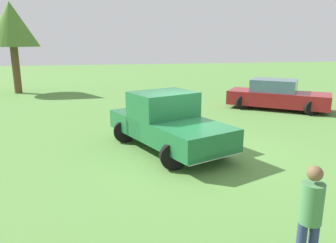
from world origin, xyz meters
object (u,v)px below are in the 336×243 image
at_px(pickup_truck, 166,120).
at_px(sedan_near, 277,96).
at_px(person_bystander, 310,214).
at_px(tree_far_center, 11,25).

bearing_deg(pickup_truck, sedan_near, 104.78).
relative_size(sedan_near, person_bystander, 2.93).
bearing_deg(tree_far_center, sedan_near, -30.68).
xyz_separation_m(person_bystander, tree_far_center, (-8.12, 19.12, 3.35)).
relative_size(pickup_truck, tree_far_center, 0.86).
bearing_deg(person_bystander, pickup_truck, -173.19).
relative_size(pickup_truck, sedan_near, 1.01).
xyz_separation_m(pickup_truck, sedan_near, (6.60, 4.91, -0.22)).
height_order(pickup_truck, sedan_near, pickup_truck).
distance_m(pickup_truck, sedan_near, 8.23).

